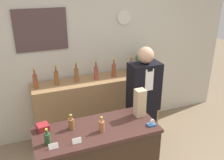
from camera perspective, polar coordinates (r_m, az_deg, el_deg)
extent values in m
cube|color=beige|center=(3.90, -6.68, 6.37)|extent=(5.20, 0.06, 2.70)
cube|color=#4A3637|center=(3.66, -15.93, 10.90)|extent=(0.72, 0.02, 0.59)
cylinder|color=beige|center=(3.96, 2.72, 14.10)|extent=(0.22, 0.03, 0.22)
cube|color=#9E754C|center=(4.02, -3.03, -6.21)|extent=(1.99, 0.42, 0.98)
cube|color=#402520|center=(2.68, -3.57, -11.37)|extent=(1.30, 0.56, 0.04)
cube|color=black|center=(3.67, 6.76, -11.61)|extent=(0.31, 0.25, 0.75)
cube|color=black|center=(3.33, 7.32, -1.52)|extent=(0.41, 0.25, 0.66)
cube|color=white|center=(3.17, 8.53, -0.01)|extent=(0.11, 0.01, 0.29)
cube|color=black|center=(3.12, 8.69, 2.19)|extent=(0.07, 0.01, 0.03)
sphere|color=tan|center=(3.17, 7.71, 5.65)|extent=(0.21, 0.21, 0.21)
cylinder|color=#B27047|center=(4.11, 6.92, 2.74)|extent=(0.18, 0.18, 0.12)
sphere|color=#2D6B2D|center=(4.06, 7.02, 4.85)|extent=(0.23, 0.23, 0.23)
cube|color=tan|center=(2.84, 6.38, -5.17)|extent=(0.11, 0.11, 0.32)
cube|color=#2D66A8|center=(2.74, 8.97, -10.04)|extent=(0.09, 0.06, 0.02)
cylinder|color=silver|center=(2.73, 9.23, -9.39)|extent=(0.06, 0.02, 0.06)
cube|color=white|center=(2.44, -13.23, -14.50)|extent=(0.09, 0.02, 0.06)
cube|color=white|center=(2.47, -8.02, -13.58)|extent=(0.09, 0.02, 0.06)
cube|color=maroon|center=(2.73, -15.53, -10.34)|extent=(0.13, 0.13, 0.06)
cylinder|color=#284926|center=(2.50, -14.54, -12.89)|extent=(0.06, 0.06, 0.12)
cylinder|color=#284926|center=(2.45, -14.72, -11.41)|extent=(0.02, 0.02, 0.04)
cylinder|color=#B29933|center=(2.44, -14.78, -10.88)|extent=(0.03, 0.03, 0.01)
cylinder|color=brown|center=(2.67, -9.28, -9.90)|extent=(0.06, 0.06, 0.12)
cylinder|color=brown|center=(2.63, -9.39, -8.46)|extent=(0.02, 0.02, 0.04)
cylinder|color=#B29933|center=(2.61, -9.43, -7.95)|extent=(0.03, 0.03, 0.01)
cylinder|color=#A5613C|center=(2.60, -2.38, -10.53)|extent=(0.06, 0.06, 0.12)
cylinder|color=#A5613C|center=(2.56, -2.41, -9.07)|extent=(0.02, 0.02, 0.04)
cylinder|color=#B29933|center=(2.54, -2.42, -8.55)|extent=(0.03, 0.03, 0.01)
cylinder|color=brown|center=(3.61, -17.11, -0.34)|extent=(0.06, 0.06, 0.20)
cylinder|color=brown|center=(3.56, -17.36, 1.69)|extent=(0.02, 0.02, 0.07)
cylinder|color=#B29933|center=(3.54, -17.45, 2.41)|extent=(0.03, 0.03, 0.02)
cylinder|color=brown|center=(3.65, -12.58, 0.43)|extent=(0.06, 0.06, 0.20)
cylinder|color=brown|center=(3.60, -12.76, 2.44)|extent=(0.02, 0.02, 0.07)
cylinder|color=#B29933|center=(3.59, -12.83, 3.16)|extent=(0.03, 0.03, 0.02)
cylinder|color=brown|center=(3.71, -8.13, 1.10)|extent=(0.06, 0.06, 0.20)
cylinder|color=brown|center=(3.66, -8.25, 3.09)|extent=(0.02, 0.02, 0.07)
cylinder|color=#B29933|center=(3.64, -8.29, 3.80)|extent=(0.03, 0.03, 0.02)
cylinder|color=brown|center=(3.75, -3.67, 1.56)|extent=(0.06, 0.06, 0.20)
cylinder|color=brown|center=(3.70, -3.72, 3.53)|extent=(0.02, 0.02, 0.07)
cylinder|color=#B29933|center=(3.69, -3.74, 4.23)|extent=(0.03, 0.03, 0.02)
cylinder|color=brown|center=(3.86, 0.41, 2.23)|extent=(0.06, 0.06, 0.20)
cylinder|color=brown|center=(3.81, 0.41, 4.15)|extent=(0.02, 0.02, 0.07)
cylinder|color=#B29933|center=(3.80, 0.41, 4.83)|extent=(0.03, 0.03, 0.02)
cylinder|color=brown|center=(3.97, 4.35, 2.77)|extent=(0.06, 0.06, 0.20)
cylinder|color=brown|center=(3.93, 4.41, 4.64)|extent=(0.02, 0.02, 0.07)
cylinder|color=#B29933|center=(3.91, 4.43, 5.30)|extent=(0.03, 0.03, 0.02)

